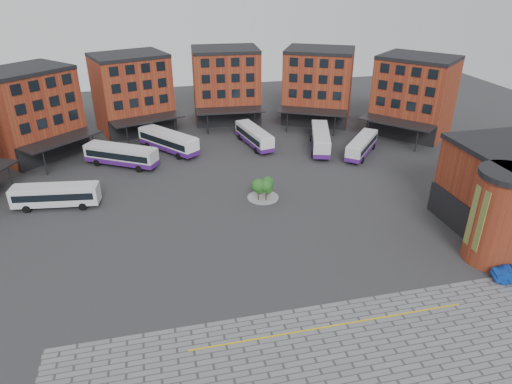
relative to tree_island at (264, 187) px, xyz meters
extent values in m
plane|color=#28282B|center=(-2.00, -11.61, -1.90)|extent=(160.00, 160.00, 0.00)
cube|color=gold|center=(0.00, -25.61, -1.87)|extent=(26.00, 0.15, 0.02)
cylinder|color=black|center=(-34.52, 10.57, 0.10)|extent=(0.20, 0.20, 4.00)
cube|color=brown|center=(-33.45, 25.32, 5.10)|extent=(16.35, 16.13, 14.00)
cube|color=black|center=(-30.20, 21.71, 0.10)|extent=(10.00, 9.07, 4.00)
cube|color=black|center=(-33.45, 25.32, 12.40)|extent=(16.55, 16.35, 0.60)
cube|color=black|center=(-30.07, 21.56, 7.30)|extent=(8.60, 7.77, 8.00)
cube|color=black|center=(-28.63, 19.97, 2.10)|extent=(12.61, 11.97, 0.25)
cylinder|color=black|center=(-30.81, 15.58, 0.10)|extent=(0.20, 0.20, 4.00)
cylinder|color=black|center=(-24.04, 21.67, 0.10)|extent=(0.20, 0.20, 4.00)
cube|color=brown|center=(-17.30, 34.83, 5.10)|extent=(15.55, 13.69, 14.00)
cube|color=black|center=(-15.72, 30.24, 0.10)|extent=(12.45, 4.71, 4.00)
cube|color=black|center=(-17.30, 34.83, 12.40)|extent=(15.65, 13.97, 0.60)
cube|color=black|center=(-15.66, 30.05, 7.30)|extent=(10.87, 3.87, 8.00)
cube|color=black|center=(-14.96, 28.02, 2.10)|extent=(13.72, 8.39, 0.25)
cylinder|color=black|center=(-18.67, 24.84, 0.10)|extent=(0.20, 0.20, 4.00)
cylinder|color=black|center=(-10.07, 27.80, 0.10)|extent=(0.20, 0.20, 4.00)
cube|color=brown|center=(1.28, 37.27, 5.10)|extent=(13.67, 10.88, 14.00)
cube|color=black|center=(0.94, 32.44, 0.10)|extent=(13.00, 1.41, 4.00)
cube|color=black|center=(1.28, 37.27, 12.40)|extent=(13.69, 11.18, 0.60)
cube|color=black|center=(0.93, 32.24, 7.30)|extent=(11.42, 0.95, 8.00)
cube|color=black|center=(0.78, 30.09, 2.10)|extent=(13.28, 5.30, 0.25)
cylinder|color=black|center=(-3.89, 28.61, 0.10)|extent=(0.20, 0.20, 4.00)
cylinder|color=black|center=(5.19, 27.98, 0.10)|extent=(0.20, 0.20, 4.00)
cube|color=brown|center=(19.34, 32.27, 5.10)|extent=(16.12, 14.81, 14.00)
cube|color=black|center=(17.14, 27.94, 0.10)|extent=(11.81, 6.35, 4.00)
cube|color=black|center=(19.34, 32.27, 12.40)|extent=(16.26, 15.08, 0.60)
cube|color=black|center=(17.05, 27.77, 7.30)|extent=(10.26, 5.33, 8.00)
cube|color=black|center=(16.07, 25.85, 2.10)|extent=(13.58, 9.82, 0.25)
cylinder|color=black|center=(11.20, 26.31, 0.10)|extent=(0.20, 0.20, 4.00)
cylinder|color=black|center=(19.31, 22.18, 0.10)|extent=(0.20, 0.20, 4.00)
cube|color=brown|center=(34.00, 20.60, 5.10)|extent=(16.02, 16.39, 14.00)
cube|color=black|center=(30.29, 17.48, 0.10)|extent=(8.74, 10.28, 4.00)
cube|color=black|center=(34.00, 20.60, 12.40)|extent=(16.25, 16.58, 0.60)
cube|color=black|center=(30.14, 17.35, 7.30)|extent=(7.47, 8.86, 8.00)
cube|color=black|center=(28.49, 15.97, 2.10)|extent=(11.73, 12.79, 0.25)
cylinder|color=black|center=(24.19, 18.30, 0.10)|extent=(0.20, 0.20, 4.00)
cylinder|color=black|center=(30.04, 11.33, 0.10)|extent=(0.20, 0.20, 4.00)
cube|color=black|center=(20.90, -13.61, 0.10)|extent=(0.40, 12.00, 4.00)
cylinder|color=brown|center=(21.00, -19.61, 3.10)|extent=(6.00, 6.00, 10.00)
cylinder|color=black|center=(21.00, -19.61, 8.40)|extent=(6.40, 6.40, 0.60)
cube|color=#CA4017|center=(18.10, -19.61, 3.60)|extent=(0.12, 2.20, 7.00)
cylinder|color=gray|center=(0.00, 0.39, -1.84)|extent=(4.40, 4.40, 0.12)
cylinder|color=#332114|center=(-0.80, -0.21, -1.09)|extent=(0.14, 0.14, 1.61)
sphere|color=#1A4E1B|center=(-0.80, -0.21, 0.35)|extent=(1.96, 1.96, 1.96)
sphere|color=#1A4E1B|center=(-0.60, -0.36, -0.13)|extent=(1.37, 1.37, 1.37)
cylinder|color=#332114|center=(0.80, 0.99, -1.18)|extent=(0.14, 0.14, 1.44)
sphere|color=#1A4E1B|center=(0.80, 0.99, 0.12)|extent=(1.71, 1.71, 1.71)
sphere|color=#1A4E1B|center=(1.00, 0.84, -0.32)|extent=(1.20, 1.20, 1.20)
cylinder|color=#332114|center=(0.20, -0.61, -1.08)|extent=(0.14, 0.14, 1.64)
sphere|color=#1A4E1B|center=(0.20, -0.61, 0.40)|extent=(1.76, 1.76, 1.76)
sphere|color=#1A4E1B|center=(0.40, -0.76, -0.09)|extent=(1.23, 1.23, 1.23)
cube|color=silver|center=(-27.61, 4.10, -0.09)|extent=(11.47, 4.00, 2.50)
cube|color=black|center=(-27.61, 4.10, 0.09)|extent=(10.59, 3.94, 0.97)
cube|color=silver|center=(-27.61, 4.10, 1.22)|extent=(11.01, 3.84, 0.12)
cube|color=black|center=(-33.08, 4.82, 0.14)|extent=(0.40, 2.17, 1.12)
cylinder|color=black|center=(-31.34, 3.30, -1.39)|extent=(1.05, 0.44, 1.02)
cylinder|color=black|center=(-31.01, 5.83, -1.39)|extent=(1.05, 0.44, 1.02)
cylinder|color=black|center=(-24.22, 2.36, -1.39)|extent=(1.05, 0.44, 1.02)
cylinder|color=black|center=(-23.88, 4.89, -1.39)|extent=(1.05, 0.44, 1.02)
cube|color=silver|center=(-19.50, 16.54, 0.06)|extent=(11.81, 8.63, 2.70)
cube|color=black|center=(-19.50, 16.54, 0.25)|extent=(11.01, 8.18, 1.05)
cube|color=silver|center=(-19.50, 16.54, 1.47)|extent=(11.34, 8.28, 0.13)
cube|color=black|center=(-24.61, 19.62, 0.31)|extent=(1.31, 2.07, 1.21)
cube|color=#441870|center=(-19.50, 16.54, -0.91)|extent=(11.87, 8.68, 0.77)
cylinder|color=black|center=(-23.54, 17.36, -1.35)|extent=(1.12, 0.85, 1.10)
cylinder|color=black|center=(-22.11, 19.72, -1.35)|extent=(1.12, 0.85, 1.10)
cylinder|color=black|center=(-16.89, 13.35, -1.35)|extent=(1.12, 0.85, 1.10)
cylinder|color=black|center=(-15.46, 15.71, -1.35)|extent=(1.12, 0.85, 1.10)
cube|color=white|center=(-11.75, 21.24, 0.12)|extent=(9.90, 11.64, 2.79)
cube|color=black|center=(-11.75, 21.24, 0.32)|extent=(9.34, 10.88, 1.08)
cube|color=silver|center=(-11.75, 21.24, 1.57)|extent=(9.51, 11.17, 0.14)
cube|color=black|center=(-15.51, 26.11, 0.38)|extent=(1.99, 1.57, 1.25)
cube|color=#441870|center=(-11.75, 21.24, -0.87)|extent=(9.96, 11.69, 0.80)
cylinder|color=black|center=(-15.32, 23.54, -1.33)|extent=(0.97, 1.11, 1.14)
cylinder|color=black|center=(-13.07, 25.28, -1.33)|extent=(0.97, 1.11, 1.14)
cylinder|color=black|center=(-10.42, 17.20, -1.33)|extent=(0.97, 1.11, 1.14)
cylinder|color=black|center=(-8.17, 18.94, -1.33)|extent=(0.97, 1.11, 1.14)
cube|color=white|center=(3.39, 20.75, -0.05)|extent=(4.76, 11.73, 2.55)
cube|color=black|center=(3.39, 20.75, 0.13)|extent=(4.65, 10.84, 0.99)
cube|color=silver|center=(3.39, 20.75, 1.27)|extent=(4.57, 11.26, 0.12)
cube|color=black|center=(2.31, 26.26, 0.18)|extent=(2.19, 0.55, 1.14)
cube|color=#441870|center=(3.39, 20.75, -0.96)|extent=(4.81, 11.77, 0.73)
cylinder|color=black|center=(1.41, 24.09, -1.38)|extent=(0.51, 1.08, 1.04)
cylinder|color=black|center=(3.96, 24.59, -1.38)|extent=(0.51, 1.08, 1.04)
cylinder|color=black|center=(2.83, 16.91, -1.38)|extent=(0.51, 1.08, 1.04)
cylinder|color=black|center=(5.38, 17.41, -1.38)|extent=(0.51, 1.08, 1.04)
cube|color=silver|center=(14.29, 16.30, 0.10)|extent=(6.46, 12.66, 2.76)
cube|color=black|center=(14.29, 16.30, 0.30)|extent=(6.21, 11.73, 1.07)
cube|color=silver|center=(14.29, 16.30, 1.54)|extent=(6.20, 12.15, 0.14)
cube|color=black|center=(16.15, 22.10, 0.35)|extent=(2.32, 0.84, 1.24)
cube|color=#441870|center=(14.29, 16.30, -0.88)|extent=(6.51, 12.71, 0.79)
cylinder|color=black|center=(14.16, 20.50, -1.34)|extent=(0.67, 1.18, 1.13)
cylinder|color=black|center=(16.84, 19.64, -1.34)|extent=(0.67, 1.18, 1.13)
cylinder|color=black|center=(11.74, 12.95, -1.34)|extent=(0.67, 1.18, 1.13)
cylinder|color=black|center=(14.42, 12.09, -1.34)|extent=(0.67, 1.18, 1.13)
cube|color=silver|center=(20.27, 12.25, -0.13)|extent=(9.06, 9.95, 2.45)
cube|color=black|center=(20.27, 12.25, 0.05)|extent=(8.53, 9.32, 0.95)
cube|color=silver|center=(20.27, 12.25, 1.15)|extent=(8.70, 9.55, 0.12)
cube|color=black|center=(23.79, 16.33, 0.10)|extent=(1.69, 1.48, 1.10)
cube|color=#441870|center=(20.27, 12.25, -1.00)|extent=(9.12, 10.01, 0.70)
cylinder|color=black|center=(21.62, 15.72, -1.40)|extent=(0.88, 0.95, 1.00)
cylinder|color=black|center=(23.51, 14.09, -1.40)|extent=(0.88, 0.95, 1.00)
cylinder|color=black|center=(17.03, 10.40, -1.40)|extent=(0.88, 0.95, 1.00)
cylinder|color=black|center=(18.92, 8.77, -1.40)|extent=(0.88, 0.95, 1.00)
camera|label=1|loc=(-13.83, -54.67, 27.52)|focal=32.00mm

